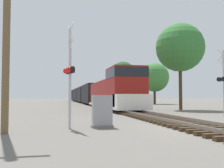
{
  "coord_description": "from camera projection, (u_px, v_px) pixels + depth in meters",
  "views": [
    {
      "loc": [
        -6.2,
        -10.85,
        1.42
      ],
      "look_at": [
        -2.23,
        8.09,
        2.36
      ],
      "focal_mm": 42.0,
      "sensor_mm": 36.0,
      "label": 1
    }
  ],
  "objects": [
    {
      "name": "tree_deep_background",
      "position": [
        123.0,
        74.0,
        64.09
      ],
      "size": [
        5.96,
        5.96,
        10.05
      ],
      "color": "brown",
      "rests_on": "ground"
    },
    {
      "name": "tree_far_right",
      "position": [
        180.0,
        48.0,
        28.62
      ],
      "size": [
        5.28,
        5.28,
        9.45
      ],
      "color": "#473521",
      "rests_on": "ground"
    },
    {
      "name": "relay_cabinet",
      "position": [
        102.0,
        111.0,
        12.13
      ],
      "size": [
        0.99,
        0.59,
        1.5
      ],
      "color": "slate",
      "rests_on": "ground"
    },
    {
      "name": "rail_track_bed",
      "position": [
        197.0,
        125.0,
        11.81
      ],
      "size": [
        2.6,
        160.0,
        0.31
      ],
      "color": "#42301E",
      "rests_on": "ground"
    },
    {
      "name": "ground_plane",
      "position": [
        197.0,
        128.0,
        11.81
      ],
      "size": [
        400.0,
        400.0,
        0.0
      ],
      "primitive_type": "plane",
      "color": "#666059"
    },
    {
      "name": "freight_train",
      "position": [
        86.0,
        95.0,
        57.35
      ],
      "size": [
        3.07,
        74.94,
        4.12
      ],
      "color": "maroon",
      "rests_on": "ground"
    },
    {
      "name": "utility_pole",
      "position": [
        7.0,
        8.0,
        10.28
      ],
      "size": [
        1.8,
        0.28,
        9.51
      ],
      "color": "brown",
      "rests_on": "ground"
    },
    {
      "name": "crossing_signal_far",
      "position": [
        224.0,
        80.0,
        17.52
      ],
      "size": [
        0.59,
        1.0,
        4.71
      ],
      "rotation": [
        0.0,
        0.0,
        1.91
      ],
      "color": "#B7B7BC",
      "rests_on": "ground"
    },
    {
      "name": "tree_mid_background",
      "position": [
        154.0,
        77.0,
        51.1
      ],
      "size": [
        5.68,
        5.68,
        8.07
      ],
      "color": "#473521",
      "rests_on": "ground"
    },
    {
      "name": "crossing_signal_near",
      "position": [
        69.0,
        71.0,
        11.69
      ],
      "size": [
        0.5,
        1.01,
        4.7
      ],
      "rotation": [
        0.0,
        0.0,
        -1.36
      ],
      "color": "#B7B7BC",
      "rests_on": "ground"
    }
  ]
}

